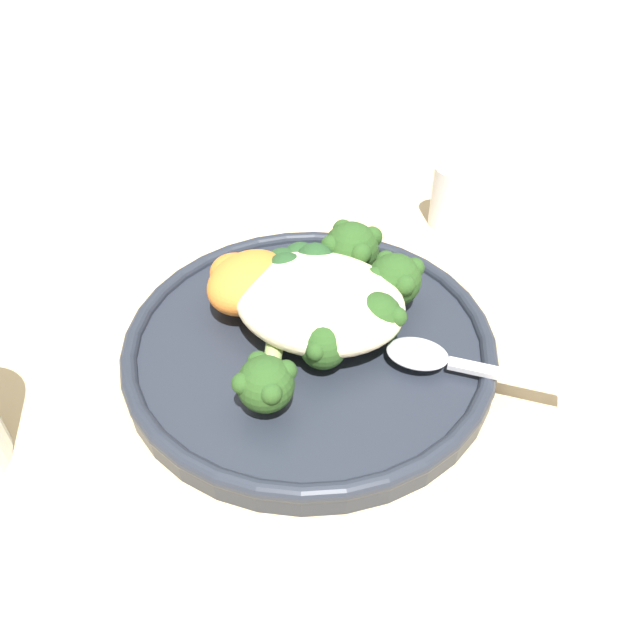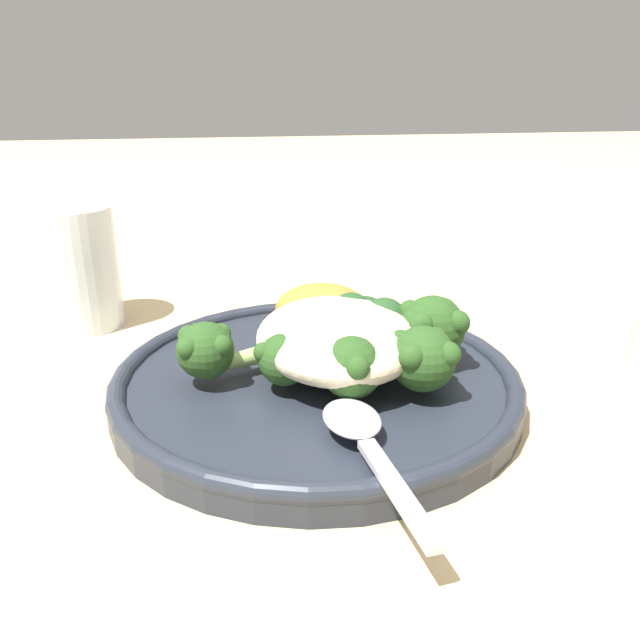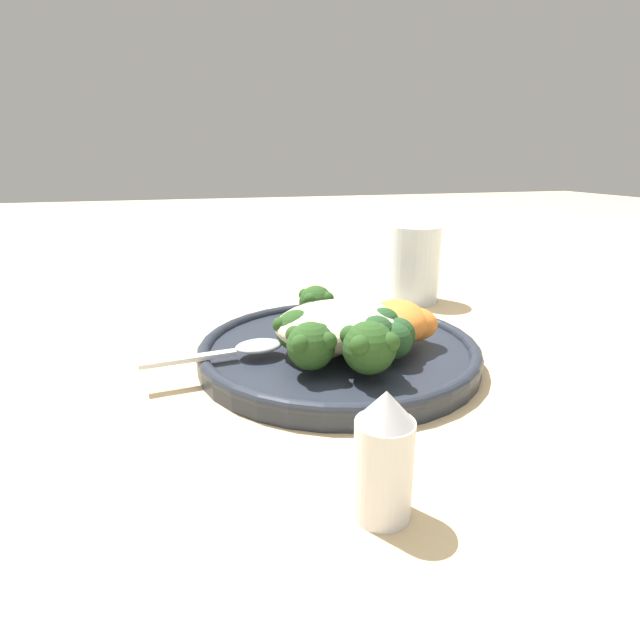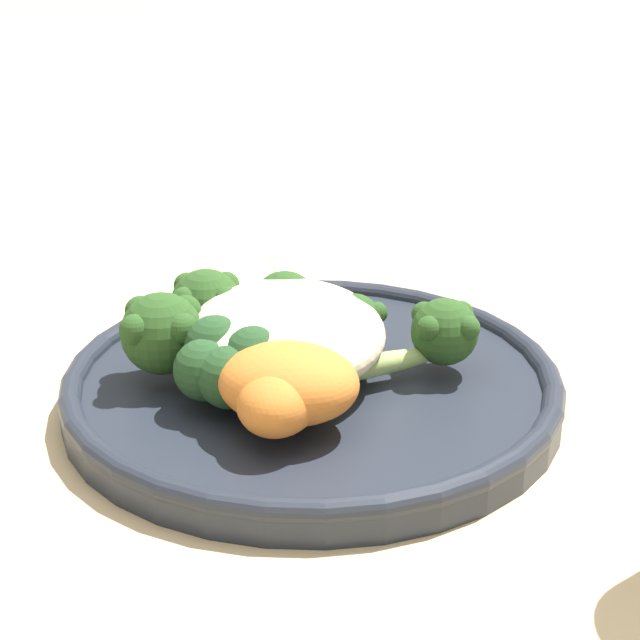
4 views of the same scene
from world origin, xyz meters
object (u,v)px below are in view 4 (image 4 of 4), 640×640
quinoa_mound (290,333)px  kale_tuft (230,361)px  sweet_potato_chunk_1 (289,383)px  sweet_potato_chunk_2 (300,372)px  broccoli_stalk_4 (175,337)px  broccoli_stalk_0 (423,339)px  sweet_potato_chunk_0 (278,399)px  broccoli_stalk_3 (222,317)px  plate (312,385)px  spoon (293,297)px  broccoli_stalk_1 (339,337)px  broccoli_stalk_2 (290,318)px

quinoa_mound → kale_tuft: quinoa_mound is taller
sweet_potato_chunk_1 → kale_tuft: same height
quinoa_mound → sweet_potato_chunk_2: (0.04, 0.00, -0.00)m
broccoli_stalk_4 → sweet_potato_chunk_2: (0.03, 0.06, -0.01)m
sweet_potato_chunk_2 → kale_tuft: size_ratio=0.86×
kale_tuft → sweet_potato_chunk_2: bearing=76.2°
broccoli_stalk_0 → sweet_potato_chunk_0: bearing=-160.8°
broccoli_stalk_0 → broccoli_stalk_3: bearing=142.9°
plate → spoon: 0.09m
broccoli_stalk_3 → sweet_potato_chunk_1: bearing=167.1°
sweet_potato_chunk_2 → quinoa_mound: bearing=-173.8°
kale_tuft → broccoli_stalk_3: bearing=-174.0°
broccoli_stalk_0 → sweet_potato_chunk_1: size_ratio=1.78×
sweet_potato_chunk_1 → sweet_potato_chunk_2: (-0.02, 0.01, -0.00)m
plate → broccoli_stalk_1: bearing=119.4°
kale_tuft → spoon: kale_tuft is taller
quinoa_mound → broccoli_stalk_3: bearing=-127.5°
broccoli_stalk_1 → sweet_potato_chunk_0: bearing=-171.1°
broccoli_stalk_1 → kale_tuft: kale_tuft is taller
plate → spoon: size_ratio=2.12×
broccoli_stalk_2 → sweet_potato_chunk_0: (0.10, -0.01, -0.00)m
plate → broccoli_stalk_3: bearing=-121.6°
broccoli_stalk_4 → sweet_potato_chunk_0: (0.06, 0.05, -0.00)m
broccoli_stalk_2 → spoon: 0.06m
quinoa_mound → broccoli_stalk_2: (-0.03, 0.00, -0.00)m
sweet_potato_chunk_2 → spoon: 0.13m
broccoli_stalk_4 → sweet_potato_chunk_2: broccoli_stalk_4 is taller
sweet_potato_chunk_0 → sweet_potato_chunk_2: 0.03m
plate → broccoli_stalk_0: 0.06m
broccoli_stalk_3 → broccoli_stalk_4: (0.03, -0.02, 0.00)m
sweet_potato_chunk_1 → broccoli_stalk_2: bearing=178.3°
plate → broccoli_stalk_4: 0.08m
sweet_potato_chunk_1 → kale_tuft: size_ratio=1.22×
plate → broccoli_stalk_4: (0.00, -0.07, 0.03)m
quinoa_mound → broccoli_stalk_3: size_ratio=1.10×
kale_tuft → spoon: bearing=163.7°
kale_tuft → broccoli_stalk_0: bearing=104.8°
sweet_potato_chunk_2 → broccoli_stalk_4: bearing=-118.1°
spoon → plate: bearing=178.5°
broccoli_stalk_0 → broccoli_stalk_2: broccoli_stalk_2 is taller
broccoli_stalk_4 → spoon: (-0.09, 0.06, -0.02)m
kale_tuft → broccoli_stalk_2: bearing=151.6°
broccoli_stalk_0 → broccoli_stalk_3: size_ratio=1.09×
quinoa_mound → broccoli_stalk_0: size_ratio=1.01×
sweet_potato_chunk_0 → broccoli_stalk_1: bearing=155.7°
broccoli_stalk_0 → sweet_potato_chunk_2: broccoli_stalk_0 is taller
plate → quinoa_mound: size_ratio=2.17×
broccoli_stalk_1 → broccoli_stalk_4: (0.01, -0.09, 0.01)m
plate → sweet_potato_chunk_0: 0.07m
quinoa_mound → sweet_potato_chunk_2: quinoa_mound is taller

